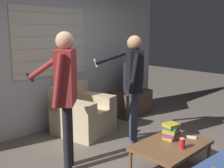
% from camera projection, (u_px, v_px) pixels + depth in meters
% --- Properties ---
extents(ground_plane, '(16.00, 16.00, 0.00)m').
position_uv_depth(ground_plane, '(142.00, 165.00, 3.43)').
color(ground_plane, '#665B51').
extents(wall_back, '(5.20, 0.08, 2.55)m').
position_uv_depth(wall_back, '(55.00, 57.00, 4.61)').
color(wall_back, '#ADB2B7').
rests_on(wall_back, ground_plane).
extents(armchair_beige, '(1.00, 1.00, 0.82)m').
position_uv_depth(armchair_beige, '(82.00, 113.00, 4.51)').
color(armchair_beige, '#C6B289').
rests_on(armchair_beige, ground_plane).
extents(coffee_table, '(0.95, 0.63, 0.39)m').
position_uv_depth(coffee_table, '(171.00, 146.00, 3.20)').
color(coffee_table, brown).
rests_on(coffee_table, ground_plane).
extents(tv_stand, '(0.82, 0.53, 0.51)m').
position_uv_depth(tv_stand, '(130.00, 102.00, 5.51)').
color(tv_stand, '#4C3D2D').
rests_on(tv_stand, ground_plane).
extents(tv, '(0.76, 0.64, 0.62)m').
position_uv_depth(tv, '(131.00, 76.00, 5.39)').
color(tv, '#2D2D33').
rests_on(tv, tv_stand).
extents(person_left_standing, '(0.51, 0.80, 1.73)m').
position_uv_depth(person_left_standing, '(65.00, 84.00, 3.15)').
color(person_left_standing, black).
rests_on(person_left_standing, ground_plane).
extents(person_right_standing, '(0.56, 0.75, 1.67)m').
position_uv_depth(person_right_standing, '(133.00, 76.00, 3.95)').
color(person_right_standing, '#33384C').
rests_on(person_right_standing, ground_plane).
extents(book_stack, '(0.25, 0.21, 0.20)m').
position_uv_depth(book_stack, '(171.00, 131.00, 3.32)').
color(book_stack, gold).
rests_on(book_stack, coffee_table).
extents(soda_can, '(0.07, 0.07, 0.13)m').
position_uv_depth(soda_can, '(182.00, 143.00, 3.04)').
color(soda_can, red).
rests_on(soda_can, coffee_table).
extents(spare_remote, '(0.10, 0.13, 0.02)m').
position_uv_depth(spare_remote, '(191.00, 137.00, 3.35)').
color(spare_remote, white).
rests_on(spare_remote, coffee_table).
extents(floor_fan, '(0.29, 0.20, 0.37)m').
position_uv_depth(floor_fan, '(110.00, 115.00, 4.95)').
color(floor_fan, '#A8A8AD').
rests_on(floor_fan, ground_plane).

